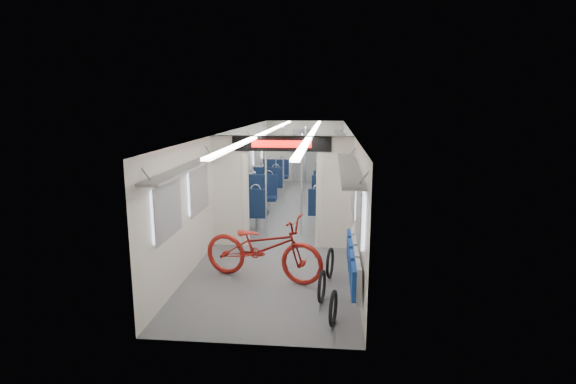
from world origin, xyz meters
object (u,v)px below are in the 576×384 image
object	(u,v)px
stanchion_near_left	(266,188)
seat_bay_far_left	(272,176)
flip_bench	(353,261)
bike_hoop_c	(330,264)
seat_bay_near_left	(254,199)
seat_bay_far_right	(329,180)
bike_hoop_b	(322,288)
seat_bay_near_right	(328,199)
stanchion_far_right	(305,167)
bike_hoop_a	(333,310)
bicycle	(263,247)
stanchion_far_left	(283,165)
stanchion_near_right	(301,186)

from	to	relation	value
stanchion_near_left	seat_bay_far_left	bearing A→B (deg)	95.90
seat_bay_far_left	flip_bench	bearing A→B (deg)	-74.19
bike_hoop_c	seat_bay_near_left	bearing A→B (deg)	118.11
seat_bay_far_right	bike_hoop_b	bearing A→B (deg)	-90.35
bike_hoop_b	seat_bay_near_right	size ratio (longest dim) A/B	0.24
bike_hoop_b	stanchion_far_right	bearing A→B (deg)	95.58
bike_hoop_a	stanchion_far_right	size ratio (longest dim) A/B	0.21
seat_bay_far_right	stanchion_near_left	world-z (taller)	stanchion_near_left
seat_bay_near_right	bicycle	bearing A→B (deg)	-104.64
bike_hoop_b	seat_bay_far_left	bearing A→B (deg)	102.33
bike_hoop_a	seat_bay_far_left	size ratio (longest dim) A/B	0.24
flip_bench	stanchion_near_left	world-z (taller)	stanchion_near_left
seat_bay_far_left	seat_bay_far_right	bearing A→B (deg)	-12.43
seat_bay_far_left	stanchion_near_left	bearing A→B (deg)	-84.10
bicycle	bike_hoop_b	bearing A→B (deg)	-114.88
seat_bay_near_left	stanchion_far_left	size ratio (longest dim) A/B	0.97
bike_hoop_a	bicycle	bearing A→B (deg)	127.47
bicycle	seat_bay_near_right	world-z (taller)	bicycle
flip_bench	bike_hoop_c	world-z (taller)	flip_bench
seat_bay_near_right	stanchion_near_left	xyz separation A→B (m)	(-1.33, -1.82, 0.61)
bicycle	seat_bay_far_left	xyz separation A→B (m)	(-0.81, 7.50, -0.01)
bike_hoop_a	seat_bay_near_right	xyz separation A→B (m)	(-0.12, 5.61, 0.32)
seat_bay_far_left	stanchion_far_right	bearing A→B (deg)	-58.46
bike_hoop_c	seat_bay_far_right	world-z (taller)	seat_bay_far_right
bike_hoop_b	stanchion_far_right	xyz separation A→B (m)	(-0.62, 6.38, 0.92)
stanchion_near_left	stanchion_near_right	distance (m)	0.83
seat_bay_near_right	bike_hoop_b	bearing A→B (deg)	-90.57
bike_hoop_c	seat_bay_far_right	size ratio (longest dim) A/B	0.27
bike_hoop_b	seat_bay_near_right	distance (m)	4.91
flip_bench	seat_bay_far_right	size ratio (longest dim) A/B	1.06
bicycle	bike_hoop_c	world-z (taller)	bicycle
bicycle	seat_bay_far_left	bearing A→B (deg)	20.77
seat_bay_near_left	stanchion_near_right	distance (m)	1.84
bike_hoop_a	stanchion_near_right	xyz separation A→B (m)	(-0.70, 4.16, 0.93)
bike_hoop_a	stanchion_near_right	size ratio (longest dim) A/B	0.21
bike_hoop_a	stanchion_near_left	xyz separation A→B (m)	(-1.45, 3.79, 0.93)
stanchion_far_left	bike_hoop_b	bearing A→B (deg)	-79.22
flip_bench	bike_hoop_b	xyz separation A→B (m)	(-0.47, -0.25, -0.35)
flip_bench	bike_hoop_c	size ratio (longest dim) A/B	3.97
seat_bay_far_left	seat_bay_near_left	bearing A→B (deg)	-90.00
bike_hoop_c	flip_bench	bearing A→B (deg)	-64.99
flip_bench	stanchion_far_right	xyz separation A→B (m)	(-1.09, 6.13, 0.57)
bike_hoop_b	bicycle	bearing A→B (deg)	140.49
bike_hoop_c	seat_bay_near_right	xyz separation A→B (m)	(-0.07, 3.91, 0.30)
bike_hoop_a	seat_bay_near_right	bearing A→B (deg)	91.21
bike_hoop_b	bike_hoop_c	size ratio (longest dim) A/B	0.95
seat_bay_near_left	stanchion_far_left	distance (m)	2.27
stanchion_near_left	stanchion_far_right	bearing A→B (deg)	78.76
stanchion_near_right	stanchion_far_left	distance (m)	3.39
seat_bay_near_right	seat_bay_near_left	bearing A→B (deg)	-171.70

